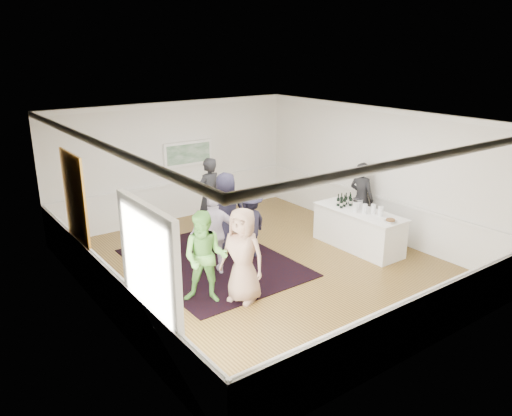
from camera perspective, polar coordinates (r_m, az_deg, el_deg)
floor at (r=10.92m, az=0.83°, el=-6.68°), size 8.00×8.00×0.00m
ceiling at (r=10.02m, az=0.91°, el=10.20°), size 7.00×8.00×0.02m
wall_left at (r=8.81m, az=-17.65°, el=-2.51°), size 0.02×8.00×3.20m
wall_right at (r=12.70m, az=13.63°, el=4.02°), size 0.02×8.00×3.20m
wall_back at (r=13.66m, az=-9.31°, el=5.26°), size 7.00×0.02×3.20m
wall_front at (r=7.74m, az=19.05°, el=-5.55°), size 7.00×0.02×3.20m
wainscoting at (r=10.72m, az=0.84°, el=-4.25°), size 7.00×8.00×1.00m
mirror at (r=9.95m, az=-19.96°, el=0.79°), size 0.05×1.25×1.85m
doorway at (r=7.25m, az=-12.12°, el=-8.13°), size 0.10×1.78×2.56m
landscape_painting at (r=13.76m, az=-7.75°, el=6.19°), size 1.44×0.06×0.66m
area_rug at (r=11.12m, az=-4.92°, el=-6.21°), size 3.02×3.94×0.02m
serving_table at (r=11.98m, az=11.61°, el=-2.39°), size 0.86×2.27×0.92m
bartender at (r=12.76m, az=11.94°, el=1.07°), size 0.52×0.72×1.85m
guest_tan at (r=9.19m, az=-1.55°, el=-5.43°), size 0.91×1.05×1.81m
guest_green at (r=9.21m, az=-5.82°, el=-5.65°), size 1.08×1.07×1.76m
guest_lilac at (r=10.31m, az=-4.77°, el=-3.00°), size 1.11×0.76×1.75m
guest_dark_a at (r=11.06m, az=-0.70°, el=-1.92°), size 1.17×0.93×1.58m
guest_dark_b at (r=12.53m, az=-5.39°, el=1.34°), size 0.80×0.61×1.96m
guest_navy at (r=11.46m, az=-3.43°, el=-0.49°), size 1.06×0.87×1.86m
wine_bottles at (r=12.10m, az=10.10°, el=0.97°), size 0.47×0.26×0.31m
juice_pitchers at (r=11.61m, az=12.73°, el=-0.11°), size 0.37×0.65×0.24m
ice_bucket at (r=11.93m, az=11.52°, el=0.43°), size 0.26×0.26×0.25m
nut_bowl at (r=11.19m, az=15.11°, el=-1.43°), size 0.27×0.27×0.08m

